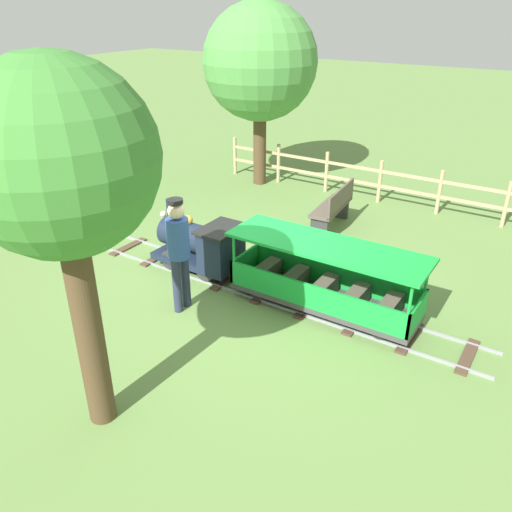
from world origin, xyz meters
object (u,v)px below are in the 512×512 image
at_px(passenger_car, 324,284).
at_px(oak_tree_near, 60,165).
at_px(oak_tree_far, 260,63).
at_px(park_bench, 334,208).
at_px(conductor_person, 179,246).
at_px(locomotive, 202,244).

distance_m(passenger_car, oak_tree_near, 3.94).
bearing_deg(oak_tree_far, park_bench, -120.20).
distance_m(passenger_car, conductor_person, 2.02).
distance_m(conductor_person, oak_tree_near, 2.77).
bearing_deg(locomotive, oak_tree_far, 20.81).
bearing_deg(oak_tree_near, passenger_car, -18.49).
height_order(locomotive, oak_tree_far, oak_tree_far).
bearing_deg(locomotive, passenger_car, -90.00).
height_order(conductor_person, park_bench, conductor_person).
height_order(conductor_person, oak_tree_far, oak_tree_far).
bearing_deg(passenger_car, locomotive, 90.00).
bearing_deg(oak_tree_far, oak_tree_near, -159.77).
distance_m(locomotive, park_bench, 2.87).
distance_m(park_bench, oak_tree_far, 3.74).
bearing_deg(conductor_person, oak_tree_near, -162.38).
xyz_separation_m(conductor_person, oak_tree_far, (5.19, 2.02, 1.71)).
height_order(locomotive, passenger_car, locomotive).
height_order(passenger_car, conductor_person, conductor_person).
xyz_separation_m(passenger_car, conductor_person, (-1.00, 1.68, 0.54)).
relative_size(passenger_car, oak_tree_far, 0.69).
height_order(oak_tree_near, oak_tree_far, oak_tree_far).
distance_m(conductor_person, oak_tree_far, 5.83).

